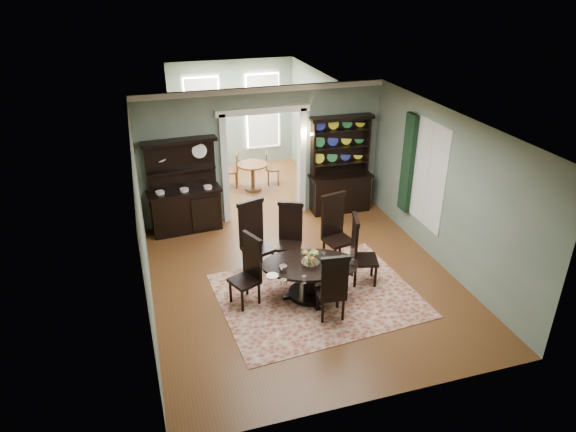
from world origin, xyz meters
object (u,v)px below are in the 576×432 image
at_px(welsh_dresser, 340,177).
at_px(parlor_table, 253,173).
at_px(dining_table, 310,273).
at_px(sideboard, 185,200).

xyz_separation_m(welsh_dresser, parlor_table, (-1.70, 1.75, -0.35)).
distance_m(dining_table, welsh_dresser, 3.69).
height_order(sideboard, parlor_table, sideboard).
height_order(dining_table, sideboard, sideboard).
bearing_deg(welsh_dresser, parlor_table, 135.71).
bearing_deg(dining_table, parlor_table, 102.14).
relative_size(sideboard, welsh_dresser, 0.90).
relative_size(welsh_dresser, parlor_table, 2.93).
bearing_deg(welsh_dresser, dining_table, -118.27).
distance_m(dining_table, sideboard, 3.66).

